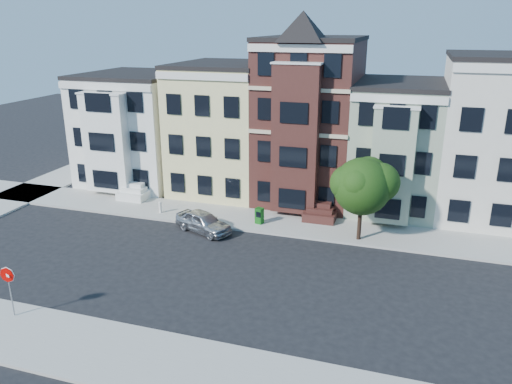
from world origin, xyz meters
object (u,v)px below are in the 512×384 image
(street_tree, at_px, (362,190))
(fire_hydrant, at_px, (160,208))
(stop_sign, at_px, (10,288))
(parked_car, at_px, (203,222))
(newspaper_box, at_px, (259,216))

(street_tree, xyz_separation_m, fire_hydrant, (-14.26, 0.38, -2.95))
(fire_hydrant, bearing_deg, stop_sign, -90.72)
(parked_car, relative_size, stop_sign, 1.46)
(street_tree, bearing_deg, parked_car, -171.04)
(parked_car, distance_m, newspaper_box, 3.90)
(street_tree, relative_size, parked_car, 1.58)
(newspaper_box, height_order, stop_sign, stop_sign)
(street_tree, bearing_deg, newspaper_box, 174.85)
(newspaper_box, bearing_deg, stop_sign, -102.87)
(fire_hydrant, bearing_deg, parked_car, -24.85)
(street_tree, distance_m, parked_car, 10.51)
(fire_hydrant, distance_m, stop_sign, 14.20)
(stop_sign, bearing_deg, fire_hydrant, 108.53)
(street_tree, xyz_separation_m, stop_sign, (-14.44, -13.78, -1.86))
(parked_car, height_order, newspaper_box, parked_car)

